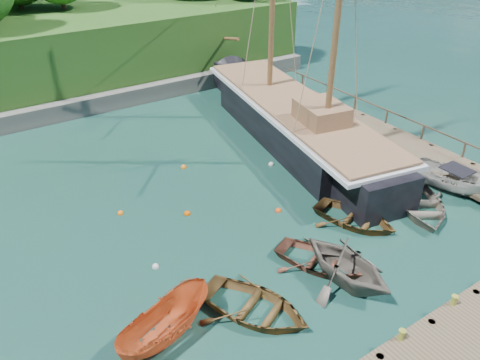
% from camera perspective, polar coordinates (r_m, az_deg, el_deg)
% --- Properties ---
extents(ground, '(160.00, 160.00, 0.00)m').
position_cam_1_polar(ground, '(21.66, 10.04, -9.81)').
color(ground, '#183C2E').
rests_on(ground, ground).
extents(dock_east, '(3.20, 24.00, 1.10)m').
position_cam_1_polar(dock_east, '(32.77, 16.83, 5.20)').
color(dock_east, '#4D412E').
rests_on(dock_east, ground).
extents(bollard_1, '(0.26, 0.26, 0.45)m').
position_cam_1_polar(bollard_1, '(18.88, 18.65, -19.08)').
color(bollard_1, olive).
rests_on(bollard_1, ground).
extents(bollard_2, '(0.26, 0.26, 0.45)m').
position_cam_1_polar(bollard_2, '(20.77, 24.12, -14.83)').
color(bollard_2, olive).
rests_on(bollard_2, ground).
extents(rowboat_0, '(4.92, 5.50, 0.94)m').
position_cam_1_polar(rowboat_0, '(19.16, 1.77, -15.95)').
color(rowboat_0, brown).
rests_on(rowboat_0, ground).
extents(rowboat_1, '(4.12, 4.64, 2.26)m').
position_cam_1_polar(rowboat_1, '(20.89, 12.58, -12.00)').
color(rowboat_1, '#655F54').
rests_on(rowboat_1, ground).
extents(rowboat_2, '(4.26, 4.83, 0.83)m').
position_cam_1_polar(rowboat_2, '(21.45, 9.56, -10.24)').
color(rowboat_2, brown).
rests_on(rowboat_2, ground).
extents(rowboat_3, '(5.51, 5.81, 0.98)m').
position_cam_1_polar(rowboat_3, '(26.31, 21.03, -3.46)').
color(rowboat_3, '#6B6357').
rests_on(rowboat_3, ground).
extents(rowboat_4, '(4.29, 5.00, 0.87)m').
position_cam_1_polar(rowboat_4, '(24.33, 13.74, -5.12)').
color(rowboat_4, '#4F3718').
rests_on(rowboat_4, ground).
extents(motorboat_orange, '(4.50, 2.73, 1.63)m').
position_cam_1_polar(motorboat_orange, '(18.56, -8.95, -18.46)').
color(motorboat_orange, '#D05523').
rests_on(motorboat_orange, ground).
extents(cabin_boat_white, '(2.99, 4.75, 1.72)m').
position_cam_1_polar(cabin_boat_white, '(28.63, 24.37, -1.29)').
color(cabin_boat_white, '#BABBB4').
rests_on(cabin_boat_white, ground).
extents(schooner, '(8.43, 26.81, 19.69)m').
position_cam_1_polar(schooner, '(31.67, 6.60, 6.78)').
color(schooner, black).
rests_on(schooner, ground).
extents(mooring_buoy_0, '(0.32, 0.32, 0.32)m').
position_cam_1_polar(mooring_buoy_0, '(21.41, -10.24, -10.41)').
color(mooring_buoy_0, silver).
rests_on(mooring_buoy_0, ground).
extents(mooring_buoy_1, '(0.36, 0.36, 0.36)m').
position_cam_1_polar(mooring_buoy_1, '(24.43, -6.45, -4.16)').
color(mooring_buoy_1, '#D75200').
rests_on(mooring_buoy_1, ground).
extents(mooring_buoy_2, '(0.34, 0.34, 0.34)m').
position_cam_1_polar(mooring_buoy_2, '(24.58, 4.67, -3.80)').
color(mooring_buoy_2, '#DD4812').
rests_on(mooring_buoy_2, ground).
extents(mooring_buoy_3, '(0.34, 0.34, 0.34)m').
position_cam_1_polar(mooring_buoy_3, '(28.78, 3.82, 1.87)').
color(mooring_buoy_3, silver).
rests_on(mooring_buoy_3, ground).
extents(mooring_buoy_4, '(0.34, 0.34, 0.34)m').
position_cam_1_polar(mooring_buoy_4, '(25.08, -14.35, -4.00)').
color(mooring_buoy_4, orange).
rests_on(mooring_buoy_4, ground).
extents(mooring_buoy_5, '(0.36, 0.36, 0.36)m').
position_cam_1_polar(mooring_buoy_5, '(28.60, -6.87, 1.49)').
color(mooring_buoy_5, orange).
rests_on(mooring_buoy_5, ground).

